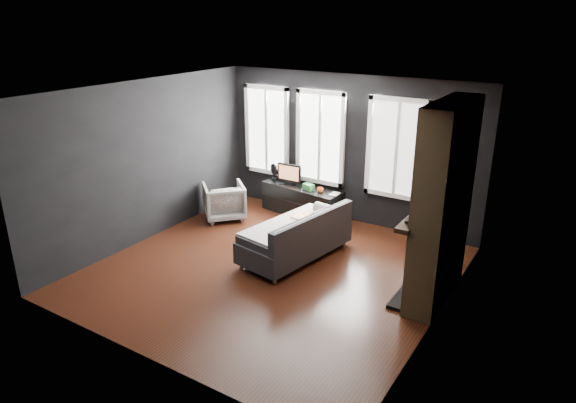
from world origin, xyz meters
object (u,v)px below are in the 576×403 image
Objects in this scene: mug at (320,189)px; book at (331,188)px; sofa at (295,233)px; mantel_vase at (434,193)px; armchair at (224,199)px; media_console at (302,200)px; monitor at (289,173)px.

book reaches higher than mug.
sofa is 1.60m from book.
mug is at bearing -170.51° from book.
book is 0.99× the size of mantel_vase.
armchair is 3.62× the size of book.
mantel_vase reaches higher than mug.
mug is at bearing 155.62° from mantel_vase.
mug is 0.21m from book.
mug is (-0.40, 1.54, 0.21)m from sofa.
media_console is 3.26m from mantel_vase.
media_console is at bearing -2.38° from monitor.
monitor is 0.96m from book.
book is at bearing 152.95° from mantel_vase.
book is at bearing 1.74° from media_console.
mantel_vase reaches higher than book.
sofa reaches higher than book.
book is (0.95, -0.08, -0.12)m from monitor.
media_console is 7.83× the size of mantel_vase.
mantel_vase reaches higher than media_console.
monitor is 2.43× the size of mantel_vase.
sofa is at bearing 113.30° from armchair.
media_console is 0.59m from monitor.
armchair is at bearing 176.63° from mantel_vase.
monitor is at bearing -179.33° from armchair.
book is (1.80, 0.89, 0.29)m from armchair.
book is 2.55m from mantel_vase.
mug is 0.55× the size of mantel_vase.
sofa is 16.30× the size of mug.
media_console is at bearing 126.92° from sofa.
monitor is at bearing 171.47° from mug.
armchair is at bearing -132.19° from monitor.
mug is at bearing 114.26° from sofa.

